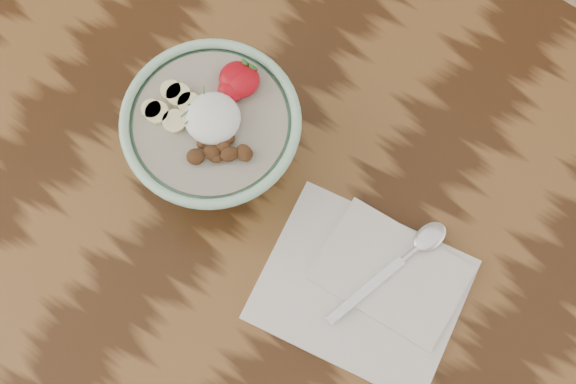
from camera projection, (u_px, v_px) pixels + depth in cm
name	position (u px, v px, depth cm)	size (l,w,h in cm)	color
table	(357.00, 275.00, 105.69)	(160.00, 90.00, 75.00)	#361E0D
breakfast_bowl	(214.00, 134.00, 94.02)	(20.62, 20.62, 14.07)	#A2DAB4
napkin	(368.00, 286.00, 95.25)	(26.00, 22.36, 1.43)	silver
spoon	(414.00, 250.00, 95.29)	(6.75, 18.11, 0.95)	silver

